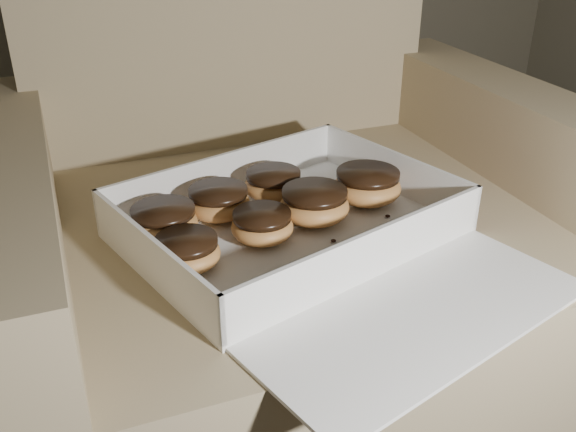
# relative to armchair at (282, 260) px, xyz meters

# --- Properties ---
(armchair) EXTENTS (0.88, 0.75, 0.92)m
(armchair) POSITION_rel_armchair_xyz_m (0.00, 0.00, 0.00)
(armchair) COLOR #978360
(armchair) RESTS_ON floor
(bakery_box) EXTENTS (0.53, 0.58, 0.07)m
(bakery_box) POSITION_rel_armchair_xyz_m (-0.02, -0.17, 0.14)
(bakery_box) COLOR white
(bakery_box) RESTS_ON armchair
(donut_a) EXTENTS (0.10, 0.10, 0.05)m
(donut_a) POSITION_rel_armchair_xyz_m (0.10, -0.09, 0.16)
(donut_a) COLOR #C59145
(donut_a) RESTS_ON bakery_box
(donut_b) EXTENTS (0.08, 0.08, 0.04)m
(donut_b) POSITION_rel_armchair_xyz_m (-0.19, -0.17, 0.15)
(donut_b) COLOR #C59145
(donut_b) RESTS_ON bakery_box
(donut_c) EXTENTS (0.09, 0.09, 0.04)m
(donut_c) POSITION_rel_armchair_xyz_m (-0.20, -0.09, 0.15)
(donut_c) COLOR #C59145
(donut_c) RESTS_ON bakery_box
(donut_d) EXTENTS (0.09, 0.09, 0.04)m
(donut_d) POSITION_rel_armchair_xyz_m (-0.02, -0.03, 0.15)
(donut_d) COLOR #C59145
(donut_d) RESTS_ON bakery_box
(donut_e) EXTENTS (0.08, 0.08, 0.04)m
(donut_e) POSITION_rel_armchair_xyz_m (-0.08, -0.14, 0.15)
(donut_e) COLOR #C59145
(donut_e) RESTS_ON bakery_box
(donut_f) EXTENTS (0.10, 0.10, 0.05)m
(donut_f) POSITION_rel_armchair_xyz_m (0.00, -0.12, 0.16)
(donut_f) COLOR #C59145
(donut_f) RESTS_ON bakery_box
(donut_g) EXTENTS (0.09, 0.09, 0.04)m
(donut_g) POSITION_rel_armchair_xyz_m (-0.12, -0.06, 0.15)
(donut_g) COLOR #C59145
(donut_g) RESTS_ON bakery_box
(crumb_a) EXTENTS (0.01, 0.01, 0.00)m
(crumb_a) POSITION_rel_armchair_xyz_m (0.10, -0.15, 0.13)
(crumb_a) COLOR black
(crumb_a) RESTS_ON bakery_box
(crumb_b) EXTENTS (0.01, 0.01, 0.00)m
(crumb_b) POSITION_rel_armchair_xyz_m (-0.19, -0.28, 0.13)
(crumb_b) COLOR black
(crumb_b) RESTS_ON bakery_box
(crumb_c) EXTENTS (0.01, 0.01, 0.00)m
(crumb_c) POSITION_rel_armchair_xyz_m (0.00, -0.18, 0.13)
(crumb_c) COLOR black
(crumb_c) RESTS_ON bakery_box
(crumb_d) EXTENTS (0.01, 0.01, 0.00)m
(crumb_d) POSITION_rel_armchair_xyz_m (-0.04, -0.27, 0.13)
(crumb_d) COLOR black
(crumb_d) RESTS_ON bakery_box
(crumb_e) EXTENTS (0.01, 0.01, 0.00)m
(crumb_e) POSITION_rel_armchair_xyz_m (-0.16, -0.25, 0.13)
(crumb_e) COLOR black
(crumb_e) RESTS_ON bakery_box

